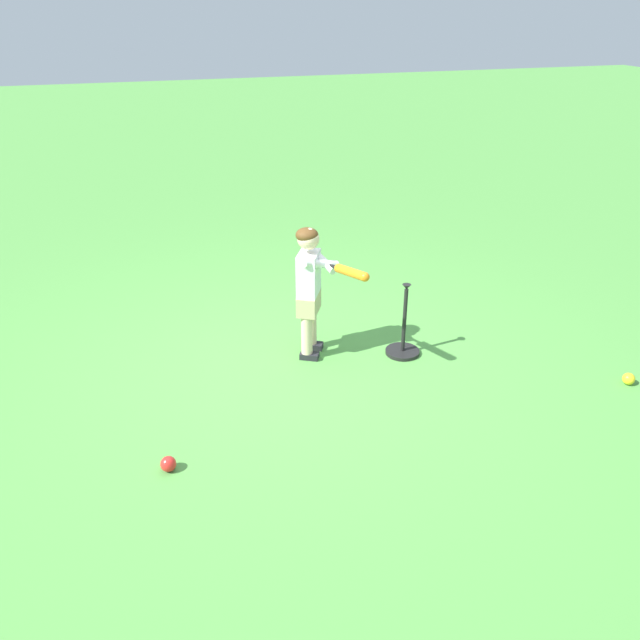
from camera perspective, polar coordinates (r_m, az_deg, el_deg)
The scene contains 5 objects.
ground_plane at distance 5.09m, azimuth -2.77°, elevation -4.56°, with size 40.00×40.00×0.00m, color #519942.
child_batter at distance 5.03m, azimuth -0.75°, elevation 3.42°, with size 0.42×0.73×1.08m.
play_ball_near_batter at distance 5.43m, azimuth 25.62°, elevation -4.71°, with size 0.09×0.09×0.09m, color yellow.
play_ball_behind_batter at distance 4.20m, azimuth -13.26°, elevation -12.28°, with size 0.10×0.10×0.10m, color red.
batting_tee at distance 5.33m, azimuth 7.33°, elevation -1.94°, with size 0.28×0.28×0.62m.
Camera 1 is at (1.05, 4.22, 2.64)m, focal length 36.20 mm.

